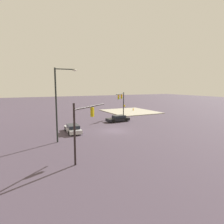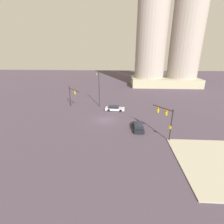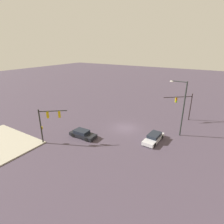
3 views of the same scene
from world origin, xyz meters
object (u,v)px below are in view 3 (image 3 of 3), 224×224
traffic_signal_near_corner (184,103)px  streetlamp_curved_arm (182,105)px  traffic_signal_opposite_side (47,120)px  sedan_car_waiting_far (154,138)px  sedan_car_approaching (83,134)px

traffic_signal_near_corner → streetlamp_curved_arm: size_ratio=0.60×
traffic_signal_opposite_side → sedan_car_waiting_far: bearing=-4.9°
traffic_signal_opposite_side → streetlamp_curved_arm: bearing=0.4°
streetlamp_curved_arm → sedan_car_approaching: size_ratio=2.01×
sedan_car_waiting_far → traffic_signal_opposite_side: bearing=-52.7°
traffic_signal_near_corner → streetlamp_curved_arm: (6.91, 0.90, 1.53)m
sedan_car_approaching → sedan_car_waiting_far: 11.54m
streetlamp_curved_arm → sedan_car_waiting_far: size_ratio=1.86×
streetlamp_curved_arm → sedan_car_approaching: bearing=38.4°
sedan_car_approaching → traffic_signal_near_corner: bearing=51.6°
traffic_signal_opposite_side → sedan_car_waiting_far: 16.62m
traffic_signal_near_corner → streetlamp_curved_arm: 7.13m
streetlamp_curved_arm → sedan_car_waiting_far: 6.94m
traffic_signal_opposite_side → streetlamp_curved_arm: streetlamp_curved_arm is taller
traffic_signal_near_corner → sedan_car_waiting_far: 11.75m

